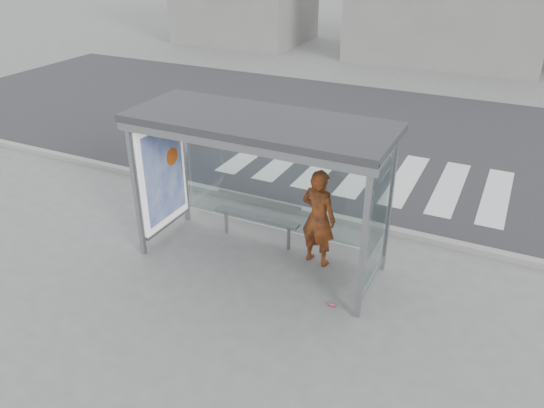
{
  "coord_description": "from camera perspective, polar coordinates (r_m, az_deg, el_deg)",
  "views": [
    {
      "loc": [
        3.6,
        -6.95,
        5.23
      ],
      "look_at": [
        0.13,
        0.2,
        1.07
      ],
      "focal_mm": 35.0,
      "sensor_mm": 36.0,
      "label": 1
    }
  ],
  "objects": [
    {
      "name": "bus_shelter",
      "position": [
        8.69,
        -3.4,
        5.64
      ],
      "size": [
        4.25,
        1.65,
        2.62
      ],
      "color": "gray",
      "rests_on": "ground"
    },
    {
      "name": "soda_can",
      "position": [
        8.42,
        6.53,
        -10.72
      ],
      "size": [
        0.11,
        0.06,
        0.06
      ],
      "primitive_type": "cylinder",
      "rotation": [
        0.0,
        1.57,
        0.01
      ],
      "color": "#DB4070",
      "rests_on": "ground"
    },
    {
      "name": "road",
      "position": [
        15.33,
        10.81,
        7.19
      ],
      "size": [
        30.0,
        10.0,
        0.01
      ],
      "primitive_type": "cube",
      "color": "#28282B",
      "rests_on": "ground"
    },
    {
      "name": "crosswalk",
      "position": [
        12.96,
        9.83,
        3.42
      ],
      "size": [
        6.55,
        3.0,
        0.0
      ],
      "color": "silver",
      "rests_on": "ground"
    },
    {
      "name": "person",
      "position": [
        8.98,
        5.02,
        -1.47
      ],
      "size": [
        0.71,
        0.53,
        1.76
      ],
      "primitive_type": "imported",
      "rotation": [
        0.0,
        0.0,
        2.96
      ],
      "color": "#D55714",
      "rests_on": "ground"
    },
    {
      "name": "curb",
      "position": [
        10.9,
        3.4,
        -0.73
      ],
      "size": [
        30.0,
        0.18,
        0.12
      ],
      "primitive_type": "cube",
      "color": "gray",
      "rests_on": "ground"
    },
    {
      "name": "building_center",
      "position": [
        25.36,
        18.76,
        20.11
      ],
      "size": [
        8.0,
        5.0,
        5.0
      ],
      "primitive_type": "cube",
      "color": "slate",
      "rests_on": "ground"
    },
    {
      "name": "ground",
      "position": [
        9.41,
        -1.26,
        -6.13
      ],
      "size": [
        80.0,
        80.0,
        0.0
      ],
      "primitive_type": "plane",
      "color": "slate",
      "rests_on": "ground"
    },
    {
      "name": "bench",
      "position": [
        9.73,
        -1.65,
        -1.35
      ],
      "size": [
        1.67,
        0.21,
        0.86
      ],
      "color": "slate",
      "rests_on": "ground"
    }
  ]
}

